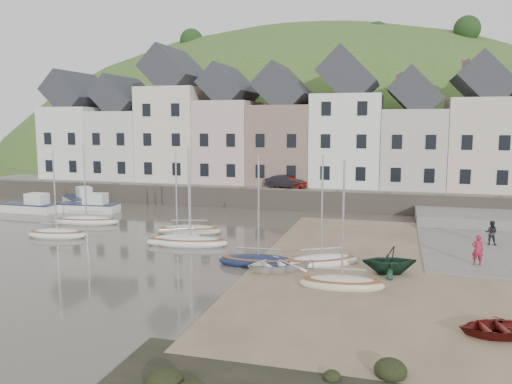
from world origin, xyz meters
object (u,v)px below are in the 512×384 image
(car_left, at_px, (289,182))
(car_right, at_px, (285,182))
(rowboat_green, at_px, (389,260))
(person_dark, at_px, (491,233))
(person_red, at_px, (478,250))
(sailboat_0, at_px, (86,221))
(rowboat_red, at_px, (498,328))
(rowboat_white, at_px, (277,264))

(car_left, distance_m, car_right, 0.37)
(car_left, bearing_deg, car_right, 104.47)
(rowboat_green, height_order, person_dark, person_dark)
(rowboat_green, xyz_separation_m, car_right, (-10.04, 21.09, 1.43))
(person_red, relative_size, person_dark, 1.08)
(sailboat_0, height_order, rowboat_red, sailboat_0)
(sailboat_0, xyz_separation_m, car_left, (13.22, 13.43, 1.96))
(rowboat_red, distance_m, person_dark, 15.13)
(rowboat_white, relative_size, rowboat_red, 1.16)
(person_red, xyz_separation_m, person_dark, (1.53, 5.25, -0.06))
(person_dark, relative_size, car_left, 0.42)
(car_right, bearing_deg, car_left, -78.81)
(rowboat_white, xyz_separation_m, rowboat_green, (5.70, 0.91, 0.38))
(sailboat_0, distance_m, car_left, 18.94)
(sailboat_0, xyz_separation_m, person_dark, (29.00, 0.40, 0.63))
(car_right, bearing_deg, rowboat_green, -143.34)
(sailboat_0, bearing_deg, person_red, -10.01)
(rowboat_white, height_order, person_red, person_red)
(person_dark, xyz_separation_m, car_left, (-15.78, 13.02, 1.33))
(rowboat_white, xyz_separation_m, car_right, (-4.34, 22.00, 1.81))
(rowboat_white, distance_m, car_right, 22.49)
(rowboat_white, relative_size, person_red, 2.05)
(sailboat_0, bearing_deg, car_right, 46.26)
(rowboat_white, distance_m, rowboat_green, 5.79)
(rowboat_green, relative_size, car_left, 0.76)
(sailboat_0, xyz_separation_m, rowboat_green, (22.89, -7.66, 0.53))
(rowboat_red, xyz_separation_m, car_right, (-14.02, 27.99, 1.86))
(person_red, relative_size, car_left, 0.46)
(rowboat_white, relative_size, rowboat_green, 1.23)
(person_dark, bearing_deg, car_right, -21.96)
(rowboat_green, relative_size, person_dark, 1.79)
(rowboat_red, xyz_separation_m, person_dark, (2.14, 14.97, 0.53))
(rowboat_green, bearing_deg, car_right, -169.79)
(rowboat_green, bearing_deg, sailboat_0, -123.76)
(rowboat_red, bearing_deg, rowboat_green, -165.71)
(rowboat_red, height_order, car_left, car_left)
(rowboat_white, distance_m, rowboat_red, 11.38)
(sailboat_0, distance_m, person_dark, 29.01)
(rowboat_red, height_order, car_right, car_right)
(rowboat_white, distance_m, person_dark, 14.84)
(person_red, bearing_deg, car_left, -52.47)
(rowboat_white, bearing_deg, rowboat_red, 20.70)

